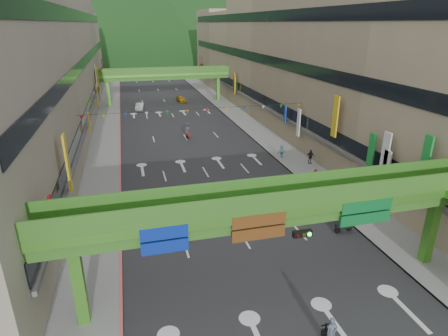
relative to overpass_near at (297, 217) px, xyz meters
name	(u,v)px	position (x,y,z in m)	size (l,w,h in m)	color
road_slab	(176,121)	(-0.93, 44.62, -5.20)	(18.00, 140.00, 0.02)	#28282B
sidewalk_left	(108,124)	(-11.93, 44.62, -5.13)	(4.00, 140.00, 0.15)	gray
sidewalk_right	(238,116)	(10.07, 44.62, -5.13)	(4.00, 140.00, 0.15)	gray
curb_left	(120,124)	(-10.03, 44.62, -5.12)	(0.20, 140.00, 0.18)	#CC5959
curb_right	(228,117)	(8.17, 44.62, -5.12)	(0.20, 140.00, 0.18)	gray
building_row_left	(44,66)	(-19.86, 44.62, 4.25)	(12.80, 95.00, 19.00)	#9E937F
building_row_right	(284,60)	(18.00, 44.62, 4.25)	(12.80, 95.00, 19.00)	gray
overpass_near	(297,217)	(0.00, 0.00, 0.00)	(28.00, 12.27, 7.10)	#4C9E2D
overpass_far	(164,76)	(-0.93, 59.62, 0.20)	(28.00, 2.20, 7.10)	#4C9E2D
hill_left	(105,62)	(-15.93, 154.62, -5.21)	(168.00, 140.00, 112.00)	#1C4419
hill_right	(190,56)	(24.07, 174.62, -5.21)	(208.00, 176.00, 128.00)	#1C4419
bunting_string	(197,111)	(-0.93, 24.62, 0.75)	(26.00, 0.36, 0.47)	black
scooter_rider_near	(331,336)	(0.11, -4.38, -4.33)	(0.58, 1.60, 1.92)	black
scooter_rider_mid	(216,195)	(-1.67, 12.70, -4.25)	(0.86, 1.57, 1.87)	black
scooter_rider_left	(183,229)	(-5.45, 7.62, -4.26)	(0.96, 1.60, 1.91)	gray
scooter_rider_far	(187,130)	(-0.69, 34.09, -4.08)	(1.02, 1.58, 2.20)	maroon
parked_scooter_row	(317,202)	(6.87, 9.93, -4.68)	(1.60, 9.41, 1.08)	black
car_silver	(140,107)	(-6.28, 54.35, -4.53)	(1.43, 4.10, 1.35)	#B0B0B7
car_yellow	(181,99)	(2.35, 60.15, -4.57)	(1.49, 3.70, 1.26)	#BD931D
pedestrian_red	(315,179)	(8.87, 14.08, -4.37)	(0.81, 0.63, 1.67)	#B9522C
pedestrian_dark	(310,158)	(11.22, 19.87, -4.37)	(0.98, 0.41, 1.66)	#212129
pedestrian_blue	(282,153)	(8.87, 22.66, -4.45)	(0.70, 0.45, 1.50)	#2E4A5A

